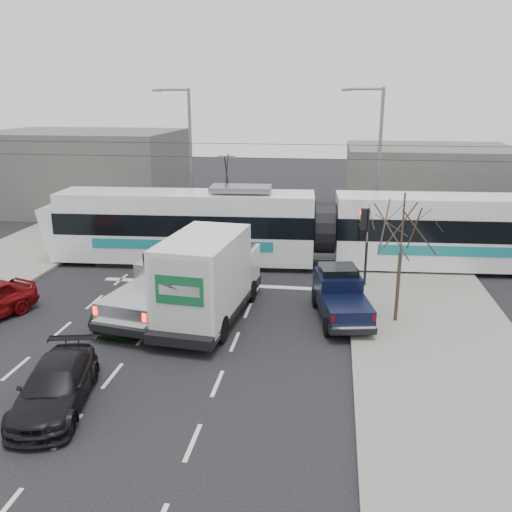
# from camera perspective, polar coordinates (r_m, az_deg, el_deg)

# --- Properties ---
(ground) EXTENTS (120.00, 120.00, 0.00)m
(ground) POSITION_cam_1_polar(r_m,az_deg,el_deg) (20.17, -7.05, -8.64)
(ground) COLOR black
(ground) RESTS_ON ground
(sidewalk_right) EXTENTS (6.00, 60.00, 0.15)m
(sidewalk_right) POSITION_cam_1_polar(r_m,az_deg,el_deg) (19.91, 19.21, -9.61)
(sidewalk_right) COLOR gray
(sidewalk_right) RESTS_ON ground
(rails) EXTENTS (60.00, 1.60, 0.03)m
(rails) POSITION_cam_1_polar(r_m,az_deg,el_deg) (29.30, -1.99, -0.42)
(rails) COLOR #33302D
(rails) RESTS_ON ground
(building_left) EXTENTS (14.00, 10.00, 6.00)m
(building_left) POSITION_cam_1_polar(r_m,az_deg,el_deg) (44.26, -17.50, 8.56)
(building_left) COLOR #68625E
(building_left) RESTS_ON ground
(building_right) EXTENTS (12.00, 10.00, 5.00)m
(building_right) POSITION_cam_1_polar(r_m,az_deg,el_deg) (42.60, 17.73, 7.58)
(building_right) COLOR #68625E
(building_right) RESTS_ON ground
(bare_tree) EXTENTS (2.40, 2.40, 5.00)m
(bare_tree) POSITION_cam_1_polar(r_m,az_deg,el_deg) (20.80, 15.16, 2.75)
(bare_tree) COLOR #47382B
(bare_tree) RESTS_ON ground
(traffic_signal) EXTENTS (0.44, 0.44, 3.60)m
(traffic_signal) POSITION_cam_1_polar(r_m,az_deg,el_deg) (24.81, 11.37, 2.68)
(traffic_signal) COLOR black
(traffic_signal) RESTS_ON ground
(street_lamp_near) EXTENTS (2.38, 0.25, 9.00)m
(street_lamp_near) POSITION_cam_1_polar(r_m,az_deg,el_deg) (31.85, 12.50, 9.95)
(street_lamp_near) COLOR slate
(street_lamp_near) RESTS_ON ground
(street_lamp_far) EXTENTS (2.38, 0.25, 9.00)m
(street_lamp_far) POSITION_cam_1_polar(r_m,az_deg,el_deg) (34.99, -7.19, 10.76)
(street_lamp_far) COLOR slate
(street_lamp_far) RESTS_ON ground
(catenary) EXTENTS (60.00, 0.20, 7.00)m
(catenary) POSITION_cam_1_polar(r_m,az_deg,el_deg) (28.42, -2.07, 7.07)
(catenary) COLOR black
(catenary) RESTS_ON ground
(tram) EXTENTS (27.71, 4.34, 5.63)m
(tram) POSITION_cam_1_polar(r_m,az_deg,el_deg) (27.95, 7.12, 2.86)
(tram) COLOR white
(tram) RESTS_ON ground
(silver_pickup) EXTENTS (3.43, 6.90, 2.40)m
(silver_pickup) POSITION_cam_1_polar(r_m,az_deg,el_deg) (22.44, -9.44, -2.82)
(silver_pickup) COLOR black
(silver_pickup) RESTS_ON ground
(box_truck) EXTENTS (3.14, 7.30, 3.54)m
(box_truck) POSITION_cam_1_polar(r_m,az_deg,el_deg) (21.13, -4.98, -2.28)
(box_truck) COLOR black
(box_truck) RESTS_ON ground
(navy_pickup) EXTENTS (2.51, 4.84, 1.94)m
(navy_pickup) POSITION_cam_1_polar(r_m,az_deg,el_deg) (21.80, 8.86, -4.03)
(navy_pickup) COLOR black
(navy_pickup) RESTS_ON ground
(green_car) EXTENTS (2.98, 5.06, 1.32)m
(green_car) POSITION_cam_1_polar(r_m,az_deg,el_deg) (21.84, -12.20, -5.01)
(green_car) COLOR black
(green_car) RESTS_ON ground
(dark_car) EXTENTS (2.63, 4.65, 1.27)m
(dark_car) POSITION_cam_1_polar(r_m,az_deg,el_deg) (16.75, -20.38, -12.74)
(dark_car) COLOR black
(dark_car) RESTS_ON ground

